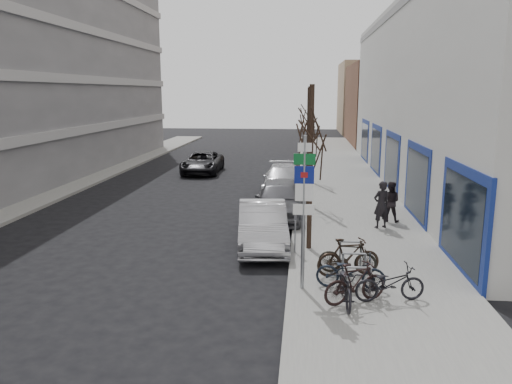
% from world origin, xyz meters
% --- Properties ---
extents(ground, '(120.00, 120.00, 0.00)m').
position_xyz_m(ground, '(0.00, 0.00, 0.00)').
color(ground, black).
rests_on(ground, ground).
extents(sidewalk_east, '(5.00, 70.00, 0.15)m').
position_xyz_m(sidewalk_east, '(4.50, 10.00, 0.07)').
color(sidewalk_east, slate).
rests_on(sidewalk_east, ground).
extents(sidewalk_west, '(3.00, 70.00, 0.15)m').
position_xyz_m(sidewalk_west, '(-11.00, 10.00, 0.07)').
color(sidewalk_west, slate).
rests_on(sidewalk_west, ground).
extents(brick_building_far, '(12.00, 14.00, 8.00)m').
position_xyz_m(brick_building_far, '(13.00, 40.00, 4.00)').
color(brick_building_far, brown).
rests_on(brick_building_far, ground).
extents(tan_building_far, '(13.00, 12.00, 9.00)m').
position_xyz_m(tan_building_far, '(13.50, 55.00, 4.50)').
color(tan_building_far, '#937A5B').
rests_on(tan_building_far, ground).
extents(highway_sign_pole, '(0.55, 0.10, 4.20)m').
position_xyz_m(highway_sign_pole, '(2.40, -0.01, 2.46)').
color(highway_sign_pole, gray).
rests_on(highway_sign_pole, ground).
extents(bike_rack, '(0.66, 2.26, 0.83)m').
position_xyz_m(bike_rack, '(3.80, 0.60, 0.66)').
color(bike_rack, gray).
rests_on(bike_rack, sidewalk_east).
extents(tree_near, '(1.80, 1.80, 5.50)m').
position_xyz_m(tree_near, '(2.60, 3.50, 4.10)').
color(tree_near, black).
rests_on(tree_near, ground).
extents(tree_mid, '(1.80, 1.80, 5.50)m').
position_xyz_m(tree_mid, '(2.60, 10.00, 4.10)').
color(tree_mid, black).
rests_on(tree_mid, ground).
extents(tree_far, '(1.80, 1.80, 5.50)m').
position_xyz_m(tree_far, '(2.60, 16.50, 4.10)').
color(tree_far, black).
rests_on(tree_far, ground).
extents(meter_front, '(0.10, 0.08, 1.27)m').
position_xyz_m(meter_front, '(2.15, 3.00, 0.92)').
color(meter_front, gray).
rests_on(meter_front, sidewalk_east).
extents(meter_mid, '(0.10, 0.08, 1.27)m').
position_xyz_m(meter_mid, '(2.15, 8.50, 0.92)').
color(meter_mid, gray).
rests_on(meter_mid, sidewalk_east).
extents(meter_back, '(0.10, 0.08, 1.27)m').
position_xyz_m(meter_back, '(2.15, 14.00, 0.92)').
color(meter_back, gray).
rests_on(meter_back, sidewalk_east).
extents(bike_near_left, '(0.65, 1.83, 1.10)m').
position_xyz_m(bike_near_left, '(3.47, -0.87, 0.70)').
color(bike_near_left, black).
rests_on(bike_near_left, sidewalk_east).
extents(bike_near_right, '(1.79, 1.25, 1.06)m').
position_xyz_m(bike_near_right, '(3.70, -0.83, 0.68)').
color(bike_near_right, black).
rests_on(bike_near_right, sidewalk_east).
extents(bike_mid_curb, '(1.87, 0.76, 1.11)m').
position_xyz_m(bike_mid_curb, '(3.66, 0.09, 0.70)').
color(bike_mid_curb, black).
rests_on(bike_mid_curb, sidewalk_east).
extents(bike_mid_inner, '(1.71, 0.65, 1.01)m').
position_xyz_m(bike_mid_inner, '(3.68, 1.22, 0.66)').
color(bike_mid_inner, black).
rests_on(bike_mid_inner, sidewalk_east).
extents(bike_far_curb, '(1.85, 0.89, 1.09)m').
position_xyz_m(bike_far_curb, '(4.56, -0.62, 0.69)').
color(bike_far_curb, black).
rests_on(bike_far_curb, sidewalk_east).
extents(bike_far_inner, '(1.93, 1.03, 1.13)m').
position_xyz_m(bike_far_inner, '(3.69, 1.04, 0.71)').
color(bike_far_inner, black).
rests_on(bike_far_inner, sidewalk_east).
extents(parked_car_front, '(2.09, 4.76, 1.52)m').
position_xyz_m(parked_car_front, '(1.01, 3.98, 0.76)').
color(parked_car_front, '#B5B6BB').
rests_on(parked_car_front, ground).
extents(parked_car_mid, '(2.02, 4.90, 1.66)m').
position_xyz_m(parked_car_mid, '(1.40, 7.91, 0.83)').
color(parked_car_mid, '#535359').
rests_on(parked_car_mid, ground).
extents(parked_car_back, '(2.21, 5.21, 1.50)m').
position_xyz_m(parked_car_back, '(1.34, 13.11, 0.75)').
color(parked_car_back, '#A0A1A5').
rests_on(parked_car_back, ground).
extents(lane_car, '(2.43, 5.08, 1.40)m').
position_xyz_m(lane_car, '(-4.26, 19.57, 0.70)').
color(lane_car, black).
rests_on(lane_car, ground).
extents(pedestrian_near, '(0.79, 0.68, 1.82)m').
position_xyz_m(pedestrian_near, '(5.34, 6.30, 1.06)').
color(pedestrian_near, black).
rests_on(pedestrian_near, sidewalk_east).
extents(pedestrian_far, '(0.69, 0.56, 1.64)m').
position_xyz_m(pedestrian_far, '(5.85, 7.33, 0.97)').
color(pedestrian_far, black).
rests_on(pedestrian_far, sidewalk_east).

